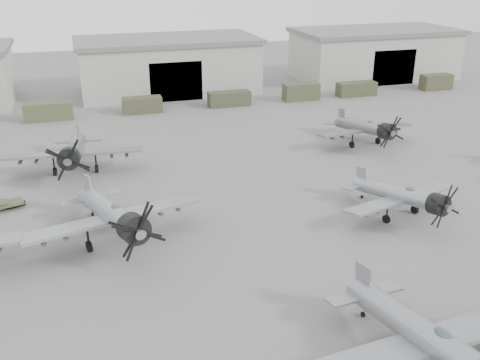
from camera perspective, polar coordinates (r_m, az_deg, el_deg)
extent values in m
plane|color=#626260|center=(35.84, 10.69, -13.09)|extent=(220.00, 220.00, 0.00)
cube|color=#B2B1A6|center=(90.09, -7.69, 11.86)|extent=(28.00, 14.00, 8.00)
cube|color=slate|center=(89.39, -7.84, 14.60)|extent=(29.00, 14.80, 0.70)
cube|color=black|center=(83.73, -6.83, 10.38)|extent=(8.12, 0.40, 6.00)
cube|color=#B2B1A6|center=(103.29, 14.09, 12.78)|extent=(28.00, 14.00, 8.00)
cube|color=slate|center=(102.67, 14.33, 15.17)|extent=(29.00, 14.80, 0.70)
cube|color=black|center=(97.79, 16.07, 11.45)|extent=(8.12, 0.40, 6.00)
cube|color=#464B31|center=(77.91, -19.76, 6.92)|extent=(6.39, 2.20, 2.46)
cube|color=#40402A|center=(78.31, -10.37, 7.88)|extent=(5.50, 2.20, 2.23)
cube|color=#3A3F29|center=(80.77, -1.15, 8.66)|extent=(6.30, 2.20, 2.13)
cube|color=#3F432C|center=(84.55, 6.53, 9.33)|extent=(5.58, 2.20, 2.61)
cube|color=#3A3E28|center=(88.81, 12.30, 9.47)|extent=(6.36, 2.20, 2.18)
cube|color=#403F2A|center=(96.85, 20.19, 9.79)|extent=(5.24, 2.20, 2.51)
cylinder|color=gray|center=(30.97, 18.50, -15.03)|extent=(2.70, 11.53, 3.37)
cube|color=gray|center=(30.77, 19.23, -16.06)|extent=(13.64, 3.65, 0.61)
cube|color=gray|center=(34.02, 13.03, -10.27)|extent=(0.30, 1.80, 2.15)
ellipsoid|color=#3F4C54|center=(29.43, 20.95, -15.26)|extent=(0.77, 1.35, 0.60)
cylinder|color=black|center=(35.14, 12.98, -13.79)|extent=(0.16, 0.36, 0.34)
cylinder|color=#999BA1|center=(42.78, -13.76, -3.27)|extent=(4.66, 11.80, 3.47)
cylinder|color=black|center=(37.98, -11.25, -5.12)|extent=(2.49, 2.24, 2.31)
cube|color=#999BA1|center=(42.33, -13.42, -3.95)|extent=(14.03, 5.97, 0.62)
cube|color=#999BA1|center=(47.30, -15.87, -0.69)|extent=(0.61, 1.82, 2.22)
ellipsoid|color=#3F4C54|center=(40.82, -13.06, -2.95)|extent=(0.99, 1.46, 0.62)
cylinder|color=black|center=(42.45, -15.79, -6.85)|extent=(0.53, 0.94, 0.89)
cylinder|color=black|center=(43.56, -10.50, -5.53)|extent=(0.53, 0.94, 0.89)
cylinder|color=black|center=(48.00, -15.44, -3.51)|extent=(0.22, 0.38, 0.36)
cylinder|color=#919499|center=(47.64, 16.36, -1.39)|extent=(3.69, 9.66, 2.84)
cylinder|color=black|center=(44.93, 20.39, -2.48)|extent=(2.03, 1.82, 1.89)
cube|color=#919499|center=(47.41, 16.81, -1.87)|extent=(11.49, 4.74, 0.51)
cube|color=#919499|center=(50.26, 12.87, 0.44)|extent=(0.48, 1.49, 1.81)
ellipsoid|color=#3F4C54|center=(46.46, 17.77, -1.09)|extent=(0.80, 1.19, 0.51)
cylinder|color=black|center=(46.73, 15.33, -4.05)|extent=(0.43, 0.77, 0.73)
cylinder|color=black|center=(49.11, 18.14, -3.04)|extent=(0.43, 0.77, 0.73)
cylinder|color=black|center=(50.87, 12.88, -1.75)|extent=(0.18, 0.31, 0.29)
cylinder|color=gray|center=(57.75, -17.26, 3.20)|extent=(2.77, 11.70, 3.42)
cylinder|color=black|center=(52.67, -17.79, 2.20)|extent=(2.24, 1.92, 2.27)
cube|color=gray|center=(57.23, -17.28, 2.72)|extent=(13.84, 3.74, 0.61)
cube|color=gray|center=(62.57, -16.91, 4.89)|extent=(0.31, 1.82, 2.18)
ellipsoid|color=#3F4C54|center=(55.79, -17.51, 3.57)|extent=(0.78, 1.37, 0.61)
cylinder|color=black|center=(57.88, -19.13, 0.85)|extent=(0.39, 0.90, 0.87)
cylinder|color=black|center=(57.42, -15.04, 1.18)|extent=(0.39, 0.90, 0.87)
cylinder|color=black|center=(63.00, -16.68, 2.71)|extent=(0.16, 0.36, 0.35)
cylinder|color=gray|center=(65.18, 12.95, 5.59)|extent=(2.40, 10.34, 3.02)
cylinder|color=black|center=(61.50, 15.40, 5.02)|extent=(1.97, 1.69, 2.01)
cube|color=gray|center=(64.80, 13.22, 5.23)|extent=(12.23, 3.25, 0.54)
cube|color=gray|center=(68.72, 10.81, 6.78)|extent=(0.27, 1.61, 1.93)
ellipsoid|color=#3F4C54|center=(63.73, 13.80, 5.94)|extent=(0.69, 1.21, 0.54)
cylinder|color=black|center=(64.10, 11.85, 3.70)|extent=(0.34, 0.80, 0.77)
cylinder|color=black|center=(66.17, 14.50, 4.06)|extent=(0.34, 0.80, 0.77)
cylinder|color=black|center=(69.10, 10.81, 5.01)|extent=(0.14, 0.32, 0.31)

